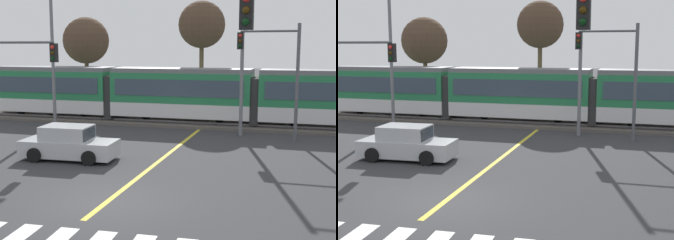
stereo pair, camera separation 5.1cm
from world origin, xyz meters
The scene contains 13 objects.
ground_plane centered at (0.00, 0.00, 0.00)m, with size 200.00×200.00×0.00m, color #333335.
track_bed centered at (0.00, 15.83, 0.09)m, with size 120.00×4.00×0.18m, color #56514C.
rail_near centered at (0.00, 15.11, 0.23)m, with size 120.00×0.08×0.10m, color #939399.
rail_far centered at (0.00, 16.55, 0.23)m, with size 120.00×0.08×0.10m, color #939399.
light_rail_tram centered at (-1.59, 15.82, 2.05)m, with size 28.00×2.64×3.43m.
lane_centre_line centered at (0.00, 6.01, 0.00)m, with size 0.20×15.63×0.01m, color gold.
sedan_crossing centered at (-3.94, 4.85, 0.70)m, with size 4.28×2.08×1.52m.
traffic_light_mid_left centered at (-8.21, 6.91, 3.78)m, with size 4.25×0.38×5.75m.
traffic_light_far_right centered at (4.58, 11.82, 4.05)m, with size 3.25×0.38×6.17m.
street_lamp_west centered at (-8.91, 12.69, 5.57)m, with size 2.17×0.28×9.94m.
street_lamp_centre centered at (2.79, 12.76, 5.39)m, with size 2.09×0.28×9.63m.
bare_tree_far_west centered at (-10.30, 19.91, 5.43)m, with size 3.56×3.56×7.24m.
bare_tree_west centered at (-1.25, 20.16, 6.51)m, with size 3.38×3.38×8.25m.
Camera 2 is at (5.95, -13.43, 4.92)m, focal length 50.00 mm.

